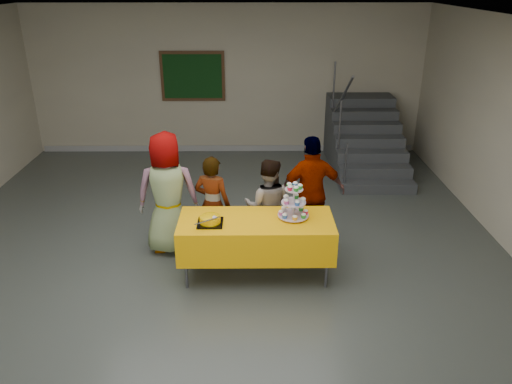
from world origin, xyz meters
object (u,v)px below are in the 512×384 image
(schoolchild_c, at_px, (268,206))
(noticeboard, at_px, (193,76))
(bear_cake, at_px, (210,219))
(cupcake_stand, at_px, (294,204))
(schoolchild_b, at_px, (213,204))
(schoolchild_d, at_px, (312,193))
(schoolchild_a, at_px, (168,194))
(bake_table, at_px, (256,235))
(staircase, at_px, (363,141))

(schoolchild_c, bearing_deg, noticeboard, -65.23)
(noticeboard, bearing_deg, bear_cake, -81.97)
(cupcake_stand, xyz_separation_m, noticeboard, (-1.69, 4.76, 0.65))
(schoolchild_b, height_order, schoolchild_d, schoolchild_d)
(bear_cake, xyz_separation_m, schoolchild_d, (1.30, 0.85, -0.04))
(schoolchild_a, xyz_separation_m, schoolchild_b, (0.59, -0.00, -0.16))
(bear_cake, relative_size, schoolchild_d, 0.23)
(cupcake_stand, height_order, schoolchild_a, schoolchild_a)
(schoolchild_b, xyz_separation_m, schoolchild_c, (0.74, -0.04, -0.02))
(bake_table, distance_m, schoolchild_b, 0.88)
(staircase, distance_m, noticeboard, 3.66)
(cupcake_stand, relative_size, noticeboard, 0.34)
(schoolchild_d, relative_size, noticeboard, 1.22)
(staircase, bearing_deg, schoolchild_b, -129.18)
(schoolchild_a, height_order, schoolchild_c, schoolchild_a)
(bear_cake, xyz_separation_m, schoolchild_c, (0.71, 0.71, -0.17))
(schoolchild_b, relative_size, schoolchild_d, 0.86)
(cupcake_stand, xyz_separation_m, schoolchild_b, (-1.03, 0.58, -0.27))
(bake_table, bearing_deg, schoolchild_c, 75.32)
(cupcake_stand, height_order, schoolchild_c, schoolchild_c)
(schoolchild_a, relative_size, staircase, 0.70)
(bear_cake, relative_size, noticeboard, 0.28)
(schoolchild_b, distance_m, schoolchild_c, 0.74)
(schoolchild_a, distance_m, noticeboard, 4.25)
(schoolchild_a, height_order, staircase, staircase)
(schoolchild_d, bearing_deg, noticeboard, -73.72)
(schoolchild_d, xyz_separation_m, staircase, (1.39, 3.24, -0.30))
(cupcake_stand, distance_m, schoolchild_c, 0.68)
(cupcake_stand, xyz_separation_m, schoolchild_d, (0.30, 0.69, -0.16))
(schoolchild_c, xyz_separation_m, schoolchild_d, (0.59, 0.14, 0.13))
(schoolchild_a, xyz_separation_m, noticeboard, (-0.08, 4.18, 0.77))
(bake_table, distance_m, schoolchild_c, 0.64)
(schoolchild_d, bearing_deg, bake_table, 35.18)
(bake_table, bearing_deg, cupcake_stand, 8.50)
(schoolchild_b, distance_m, noticeboard, 4.33)
(bear_cake, distance_m, staircase, 4.90)
(cupcake_stand, relative_size, schoolchild_b, 0.33)
(bear_cake, bearing_deg, schoolchild_d, 33.10)
(cupcake_stand, relative_size, schoolchild_c, 0.34)
(schoolchild_a, bearing_deg, staircase, -138.79)
(bake_table, bearing_deg, staircase, 61.72)
(staircase, bearing_deg, bear_cake, -123.41)
(schoolchild_a, distance_m, staircase, 4.72)
(bear_cake, bearing_deg, cupcake_stand, 9.17)
(schoolchild_b, bearing_deg, cupcake_stand, 167.31)
(bear_cake, height_order, staircase, staircase)
(bear_cake, distance_m, schoolchild_a, 0.97)
(bear_cake, bearing_deg, noticeboard, 98.03)
(schoolchild_b, relative_size, staircase, 0.56)
(schoolchild_b, bearing_deg, staircase, -112.39)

